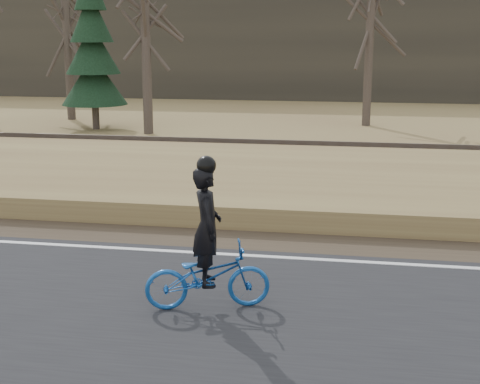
# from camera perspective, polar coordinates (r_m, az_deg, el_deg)

# --- Properties ---
(ground) EXTENTS (120.00, 120.00, 0.00)m
(ground) POSITION_cam_1_polar(r_m,az_deg,el_deg) (11.81, -10.21, -5.36)
(ground) COLOR olive
(ground) RESTS_ON ground
(road) EXTENTS (120.00, 6.00, 0.06)m
(road) POSITION_cam_1_polar(r_m,az_deg,el_deg) (9.65, -15.33, -9.79)
(road) COLOR black
(road) RESTS_ON ground
(edge_line) EXTENTS (120.00, 0.12, 0.01)m
(edge_line) POSITION_cam_1_polar(r_m,az_deg,el_deg) (11.97, -9.89, -4.77)
(edge_line) COLOR silver
(edge_line) RESTS_ON road
(shoulder) EXTENTS (120.00, 1.60, 0.04)m
(shoulder) POSITION_cam_1_polar(r_m,az_deg,el_deg) (12.88, -8.40, -3.61)
(shoulder) COLOR #473A2B
(shoulder) RESTS_ON ground
(embankment) EXTENTS (120.00, 5.00, 0.44)m
(embankment) POSITION_cam_1_polar(r_m,az_deg,el_deg) (15.61, -5.00, 0.23)
(embankment) COLOR olive
(embankment) RESTS_ON ground
(ballast) EXTENTS (120.00, 3.00, 0.45)m
(ballast) POSITION_cam_1_polar(r_m,az_deg,el_deg) (19.23, -2.11, 2.77)
(ballast) COLOR slate
(ballast) RESTS_ON ground
(railroad) EXTENTS (120.00, 2.40, 0.29)m
(railroad) POSITION_cam_1_polar(r_m,az_deg,el_deg) (19.17, -2.12, 3.66)
(railroad) COLOR black
(railroad) RESTS_ON ballast
(treeline_backdrop) EXTENTS (120.00, 4.00, 6.00)m
(treeline_backdrop) POSITION_cam_1_polar(r_m,az_deg,el_deg) (40.69, 4.44, 12.22)
(treeline_backdrop) COLOR #383328
(treeline_backdrop) RESTS_ON ground
(cyclist) EXTENTS (1.81, 1.07, 2.13)m
(cyclist) POSITION_cam_1_polar(r_m,az_deg,el_deg) (9.13, -2.80, -5.90)
(cyclist) COLOR #164E9C
(cyclist) RESTS_ON road
(bare_tree_left) EXTENTS (0.36, 0.36, 7.34)m
(bare_tree_left) POSITION_cam_1_polar(r_m,az_deg,el_deg) (31.03, -14.54, 12.77)
(bare_tree_left) COLOR #4D4138
(bare_tree_left) RESTS_ON ground
(bare_tree_near_left) EXTENTS (0.36, 0.36, 7.23)m
(bare_tree_near_left) POSITION_cam_1_polar(r_m,az_deg,el_deg) (25.88, -8.06, 12.90)
(bare_tree_near_left) COLOR #4D4138
(bare_tree_near_left) RESTS_ON ground
(bare_tree_center) EXTENTS (0.36, 0.36, 7.96)m
(bare_tree_center) POSITION_cam_1_polar(r_m,az_deg,el_deg) (28.49, 11.03, 13.55)
(bare_tree_center) COLOR #4D4138
(bare_tree_center) RESTS_ON ground
(conifer) EXTENTS (2.60, 2.60, 6.60)m
(conifer) POSITION_cam_1_polar(r_m,az_deg,el_deg) (27.52, -12.48, 11.72)
(conifer) COLOR #4D4138
(conifer) RESTS_ON ground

